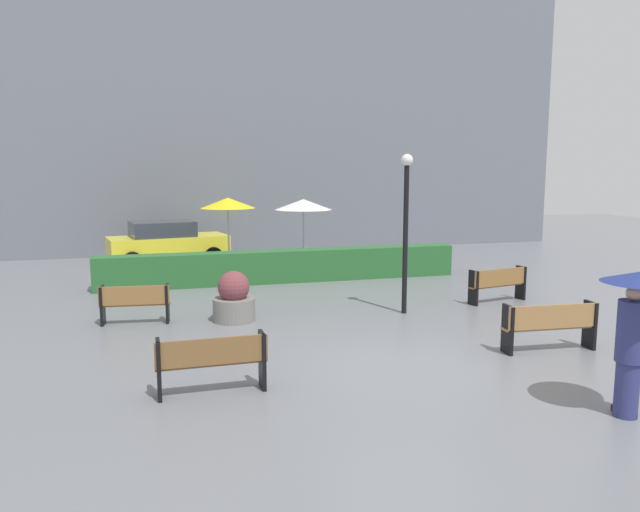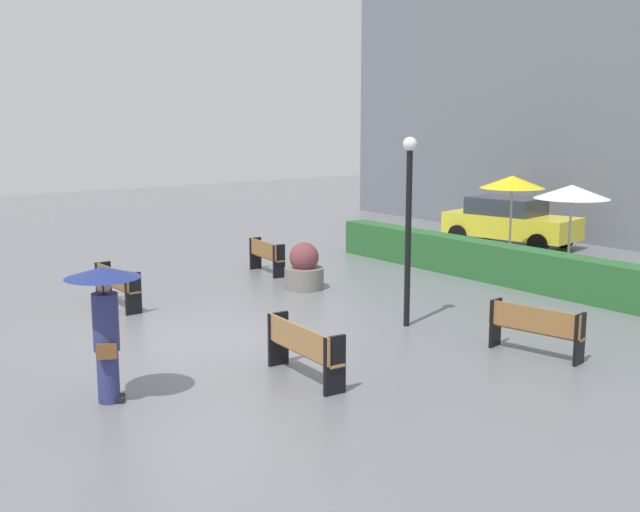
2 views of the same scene
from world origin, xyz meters
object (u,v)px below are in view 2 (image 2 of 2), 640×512
Objects in this scene: patio_umbrella_yellow at (512,182)px; bench_near_left at (116,284)px; bench_far_left at (266,254)px; bench_near_right at (302,347)px; planter_pot at (304,269)px; pedestrian_with_umbrella at (105,311)px; lamp_post at (409,211)px; parked_car at (510,221)px; bench_far_right at (535,327)px; patio_umbrella_white at (572,192)px.

bench_near_left is at bearing -98.45° from patio_umbrella_yellow.
bench_near_right is at bearing -29.22° from bench_far_left.
bench_near_right is 1.62× the size of planter_pot.
planter_pot is 0.46× the size of patio_umbrella_yellow.
pedestrian_with_umbrella is 0.82× the size of patio_umbrella_yellow.
lamp_post is 0.85× the size of parked_car.
pedestrian_with_umbrella is at bearing -74.24° from patio_umbrella_yellow.
planter_pot is (-4.58, 6.87, -0.90)m from pedestrian_with_umbrella.
bench_near_right is (7.60, -4.25, 0.02)m from bench_far_left.
bench_far_right is at bearing 70.50° from bench_near_right.
parked_car is (0.93, 8.80, 0.30)m from bench_far_left.
planter_pot is at bearing -96.23° from patio_umbrella_yellow.
bench_far_left is 0.75× the size of pedestrian_with_umbrella.
planter_pot is 0.47× the size of patio_umbrella_white.
lamp_post is at bearing -6.04° from bench_far_left.
bench_far_left is 8.71m from bench_near_right.
bench_near_left is at bearing -88.70° from parked_car.
bench_far_right is 0.85× the size of pedestrian_with_umbrella.
patio_umbrella_white reaches higher than bench_near_right.
bench_near_left is 1.48× the size of planter_pot.
bench_far_left is at bearing 133.27° from pedestrian_with_umbrella.
bench_near_left is (1.24, -4.72, 0.02)m from bench_far_left.
bench_near_left is at bearing -101.79° from planter_pot.
patio_umbrella_white is 5.52m from parked_car.
pedestrian_with_umbrella reaches higher than bench_near_right.
bench_far_left is at bearing -132.55° from patio_umbrella_white.
planter_pot is at bearing -82.28° from parked_car.
lamp_post is at bearing -65.10° from patio_umbrella_yellow.
lamp_post is at bearing -171.53° from bench_far_right.
planter_pot reaches higher than bench_far_right.
patio_umbrella_white is (-3.69, 6.05, 1.74)m from bench_far_right.
lamp_post is 10.92m from parked_car.
patio_umbrella_white reaches higher than bench_far_right.
bench_far_right is 3.38m from lamp_post.
patio_umbrella_white is at bearing 96.16° from pedestrian_with_umbrella.
bench_far_left is 4.88m from bench_near_left.
lamp_post is (-1.41, 3.60, 1.79)m from bench_near_right.
patio_umbrella_white is at bearing 102.69° from bench_near_right.
pedestrian_with_umbrella reaches higher than bench_far_left.
patio_umbrella_white reaches higher than parked_car.
bench_far_left is 9.87m from pedestrian_with_umbrella.
planter_pot is (2.16, -0.29, -0.03)m from bench_far_left.
planter_pot is 7.11m from patio_umbrella_white.
bench_near_left is 0.68× the size of patio_umbrella_yellow.
pedestrian_with_umbrella is (6.74, -7.16, 0.88)m from bench_far_left.
patio_umbrella_white is at bearing 68.73° from bench_near_left.
planter_pot is at bearing 78.21° from bench_near_left.
patio_umbrella_yellow is at bearing 65.82° from bench_far_left.
parked_car is at bearing 131.88° from bench_far_right.
bench_far_right is 0.46× the size of lamp_post.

